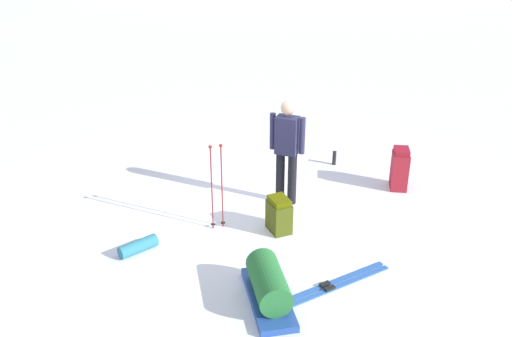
{
  "coord_description": "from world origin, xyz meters",
  "views": [
    {
      "loc": [
        -0.04,
        -7.77,
        4.41
      ],
      "look_at": [
        0.0,
        0.0,
        0.7
      ],
      "focal_mm": 39.74,
      "sensor_mm": 36.0,
      "label": 1
    }
  ],
  "objects": [
    {
      "name": "backpack_large_dark",
      "position": [
        2.39,
        0.7,
        0.35
      ],
      "size": [
        0.31,
        0.39,
        0.72
      ],
      "color": "maroon",
      "rests_on": "ground_plane"
    },
    {
      "name": "ski_pair_near",
      "position": [
        0.88,
        -2.03,
        0.01
      ],
      "size": [
        1.71,
        1.11,
        0.05
      ],
      "color": "#2A59A9",
      "rests_on": "ground_plane"
    },
    {
      "name": "backpack_bright",
      "position": [
        0.33,
        -0.65,
        0.26
      ],
      "size": [
        0.4,
        0.45,
        0.54
      ],
      "color": "#3F4810",
      "rests_on": "ground_plane"
    },
    {
      "name": "ground_plane",
      "position": [
        0.0,
        0.0,
        0.0
      ],
      "size": [
        80.0,
        80.0,
        0.0
      ],
      "primitive_type": "plane",
      "color": "white"
    },
    {
      "name": "ski_poles_planted_near",
      "position": [
        -0.57,
        -0.55,
        0.74
      ],
      "size": [
        0.21,
        0.11,
        1.33
      ],
      "color": "maroon",
      "rests_on": "ground_plane"
    },
    {
      "name": "gear_sled",
      "position": [
        0.14,
        -2.27,
        0.22
      ],
      "size": [
        0.68,
        1.28,
        0.49
      ],
      "color": "#214493",
      "rests_on": "ground_plane"
    },
    {
      "name": "skier_standing",
      "position": [
        0.48,
        0.23,
        0.95
      ],
      "size": [
        0.53,
        0.34,
        1.7
      ],
      "color": "black",
      "rests_on": "ground_plane"
    },
    {
      "name": "sleeping_mat_rolled",
      "position": [
        -1.63,
        -1.2,
        0.09
      ],
      "size": [
        0.54,
        0.49,
        0.18
      ],
      "primitive_type": "cylinder",
      "rotation": [
        0.0,
        1.57,
        0.69
      ],
      "color": "teal",
      "rests_on": "ground_plane"
    },
    {
      "name": "thermos_bottle",
      "position": [
        1.44,
        1.64,
        0.13
      ],
      "size": [
        0.07,
        0.07,
        0.26
      ],
      "primitive_type": "cylinder",
      "color": "black",
      "rests_on": "ground_plane"
    }
  ]
}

